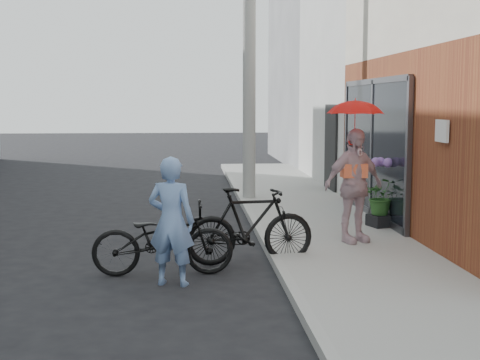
{
  "coord_description": "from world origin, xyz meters",
  "views": [
    {
      "loc": [
        -0.24,
        -8.51,
        2.2
      ],
      "look_at": [
        0.5,
        0.91,
        1.1
      ],
      "focal_mm": 50.0,
      "sensor_mm": 36.0,
      "label": 1
    }
  ],
  "objects": [
    {
      "name": "bike_right",
      "position": [
        0.6,
        0.41,
        0.53
      ],
      "size": [
        1.82,
        0.74,
        1.06
      ],
      "primitive_type": "imported",
      "rotation": [
        0.0,
        0.0,
        1.71
      ],
      "color": "black",
      "rests_on": "ground"
    },
    {
      "name": "potted_plant",
      "position": [
        3.0,
        2.37,
        0.63
      ],
      "size": [
        0.57,
        0.49,
        0.63
      ],
      "primitive_type": "imported",
      "color": "#2A5923",
      "rests_on": "planter"
    },
    {
      "name": "kimono_woman",
      "position": [
        2.22,
        1.17,
        0.97
      ],
      "size": [
        1.08,
        0.76,
        1.7
      ],
      "primitive_type": "imported",
      "rotation": [
        0.0,
        0.0,
        0.38
      ],
      "color": "beige",
      "rests_on": "sidewalk"
    },
    {
      "name": "east_building_far",
      "position": [
        7.2,
        16.0,
        3.5
      ],
      "size": [
        8.0,
        8.0,
        7.0
      ],
      "primitive_type": "cube",
      "color": "slate",
      "rests_on": "ground"
    },
    {
      "name": "curb",
      "position": [
        0.94,
        2.0,
        0.06
      ],
      "size": [
        0.12,
        24.0,
        0.12
      ],
      "primitive_type": "cube",
      "color": "#9E9E99",
      "rests_on": "ground"
    },
    {
      "name": "ground",
      "position": [
        0.0,
        0.0,
        0.0
      ],
      "size": [
        80.0,
        80.0,
        0.0
      ],
      "primitive_type": "plane",
      "color": "black",
      "rests_on": "ground"
    },
    {
      "name": "plaster_building",
      "position": [
        7.2,
        9.0,
        3.5
      ],
      "size": [
        8.0,
        6.0,
        7.0
      ],
      "primitive_type": "cube",
      "color": "silver",
      "rests_on": "ground"
    },
    {
      "name": "planter",
      "position": [
        3.0,
        2.37,
        0.22
      ],
      "size": [
        0.47,
        0.47,
        0.2
      ],
      "primitive_type": "cube",
      "rotation": [
        0.0,
        0.0,
        0.29
      ],
      "color": "black",
      "rests_on": "sidewalk"
    },
    {
      "name": "officer",
      "position": [
        -0.44,
        -0.57,
        0.78
      ],
      "size": [
        0.65,
        0.52,
        1.56
      ],
      "primitive_type": "imported",
      "rotation": [
        0.0,
        0.0,
        2.85
      ],
      "color": "#7295CB",
      "rests_on": "ground"
    },
    {
      "name": "utility_pole",
      "position": [
        1.1,
        6.0,
        3.5
      ],
      "size": [
        0.28,
        0.28,
        7.0
      ],
      "primitive_type": "cylinder",
      "color": "#9E9E99",
      "rests_on": "ground"
    },
    {
      "name": "parasol",
      "position": [
        2.22,
        1.17,
        2.17
      ],
      "size": [
        0.79,
        0.79,
        0.69
      ],
      "primitive_type": "imported",
      "color": "red",
      "rests_on": "kimono_woman"
    },
    {
      "name": "sidewalk",
      "position": [
        2.1,
        2.0,
        0.06
      ],
      "size": [
        2.2,
        24.0,
        0.12
      ],
      "primitive_type": "cube",
      "color": "#979791",
      "rests_on": "ground"
    },
    {
      "name": "bike_left",
      "position": [
        -0.57,
        -0.1,
        0.47
      ],
      "size": [
        1.8,
        0.66,
        0.94
      ],
      "primitive_type": "imported",
      "rotation": [
        0.0,
        0.0,
        1.59
      ],
      "color": "black",
      "rests_on": "ground"
    }
  ]
}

